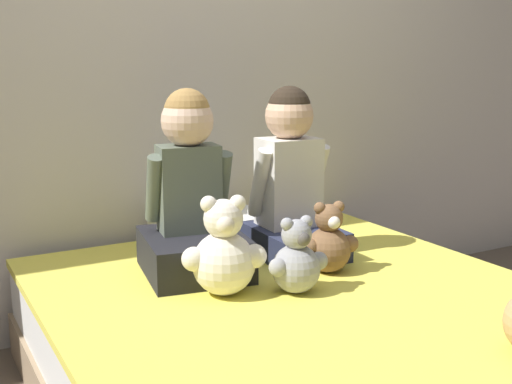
{
  "coord_description": "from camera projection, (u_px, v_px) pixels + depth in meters",
  "views": [
    {
      "loc": [
        -1.09,
        -1.55,
        1.13
      ],
      "look_at": [
        0.0,
        0.41,
        0.66
      ],
      "focal_mm": 45.0,
      "sensor_mm": 36.0,
      "label": 1
    }
  ],
  "objects": [
    {
      "name": "teddy_bear_held_by_right_child",
      "position": [
        329.0,
        243.0,
        2.27
      ],
      "size": [
        0.21,
        0.16,
        0.26
      ],
      "rotation": [
        0.0,
        0.0,
        -0.22
      ],
      "color": "brown",
      "rests_on": "bed"
    },
    {
      "name": "bed",
      "position": [
        318.0,
        361.0,
        2.03
      ],
      "size": [
        1.59,
        1.92,
        0.38
      ],
      "color": "#997F60",
      "rests_on": "ground_plane"
    },
    {
      "name": "child_on_right",
      "position": [
        291.0,
        181.0,
        2.45
      ],
      "size": [
        0.31,
        0.37,
        0.65
      ],
      "rotation": [
        0.0,
        0.0,
        -0.03
      ],
      "color": "#282D47",
      "rests_on": "bed"
    },
    {
      "name": "teddy_bear_held_by_left_child",
      "position": [
        224.0,
        253.0,
        2.04
      ],
      "size": [
        0.26,
        0.2,
        0.33
      ],
      "rotation": [
        0.0,
        0.0,
        -0.35
      ],
      "color": "silver",
      "rests_on": "bed"
    },
    {
      "name": "teddy_bear_between_children",
      "position": [
        296.0,
        261.0,
        2.07
      ],
      "size": [
        0.21,
        0.16,
        0.25
      ],
      "rotation": [
        0.0,
        0.0,
        -0.04
      ],
      "color": "#939399",
      "rests_on": "bed"
    },
    {
      "name": "pillow_at_headboard",
      "position": [
        211.0,
        229.0,
        2.66
      ],
      "size": [
        0.45,
        0.28,
        0.11
      ],
      "color": "white",
      "rests_on": "bed"
    },
    {
      "name": "child_on_left",
      "position": [
        191.0,
        201.0,
        2.25
      ],
      "size": [
        0.4,
        0.44,
        0.65
      ],
      "rotation": [
        0.0,
        0.0,
        -0.16
      ],
      "color": "black",
      "rests_on": "bed"
    },
    {
      "name": "wall_behind_bed",
      "position": [
        183.0,
        30.0,
        2.7
      ],
      "size": [
        8.0,
        0.06,
        2.5
      ],
      "color": "beige",
      "rests_on": "ground_plane"
    }
  ]
}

